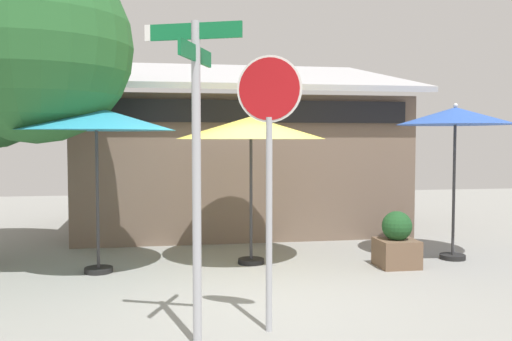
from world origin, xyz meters
The scene contains 8 objects.
ground_plane centered at (0.00, 0.00, -0.05)m, with size 28.00×28.00×0.10m, color gray.
cafe_building centered at (0.39, 5.92, 1.60)m, with size 7.52×5.48×4.23m.
street_sign_post centered at (-1.00, -1.84, 2.00)m, with size 0.95×0.89×3.26m.
stop_sign centered at (-0.20, -1.56, 2.05)m, with size 0.66×0.31×2.99m.
patio_umbrella_teal_left centered at (-2.34, 1.49, 2.39)m, with size 2.45×2.45×2.66m.
patio_umbrella_mustard_center centered at (0.12, 1.72, 2.27)m, with size 2.50×2.50×2.54m.
patio_umbrella_royal_blue_right centered at (3.65, 1.48, 2.46)m, with size 2.00×2.00×2.71m.
sidewalk_planter centered at (2.44, 1.09, 0.40)m, with size 0.63×0.63×0.92m.
Camera 1 is at (-1.32, -7.39, 2.09)m, focal length 38.86 mm.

